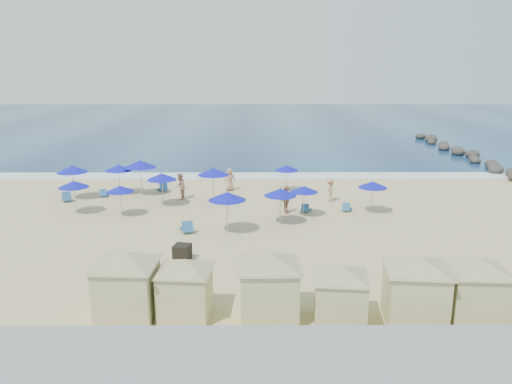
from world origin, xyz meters
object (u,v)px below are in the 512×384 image
at_px(cabana_0, 126,276).
at_px(umbrella_6, 227,196).
at_px(cabana_5, 476,281).
at_px(cabana_4, 416,280).
at_px(umbrella_4, 140,164).
at_px(umbrella_10, 304,189).
at_px(umbrella_1, 74,184).
at_px(beachgoer_2, 330,190).
at_px(cabana_1, 185,280).
at_px(umbrella_5, 162,177).
at_px(umbrella_9, 287,168).
at_px(beachgoer_0, 180,186).
at_px(rock_jetty, 463,153).
at_px(umbrella_11, 373,185).
at_px(trash_bin, 182,252).
at_px(umbrella_0, 72,169).
at_px(beachgoer_1, 286,199).
at_px(beachgoer_3, 230,179).
at_px(umbrella_8, 280,192).
at_px(umbrella_3, 120,189).
at_px(umbrella_2, 119,168).
at_px(cabana_3, 341,287).
at_px(cabana_2, 269,277).

bearing_deg(cabana_0, umbrella_6, 71.38).
height_order(cabana_0, cabana_5, cabana_0).
bearing_deg(cabana_4, umbrella_4, 127.29).
bearing_deg(umbrella_10, umbrella_1, 177.43).
height_order(cabana_5, beachgoer_2, cabana_5).
distance_m(cabana_0, cabana_1, 2.20).
height_order(umbrella_5, umbrella_9, umbrella_5).
xyz_separation_m(cabana_1, beachgoer_0, (-2.64, 17.15, -0.52)).
xyz_separation_m(umbrella_9, beachgoer_2, (2.90, -2.78, -1.00)).
bearing_deg(umbrella_4, beachgoer_0, -21.54).
bearing_deg(umbrella_9, rock_jetty, 37.02).
bearing_deg(umbrella_11, umbrella_5, 172.77).
height_order(umbrella_4, umbrella_5, umbrella_4).
height_order(trash_bin, umbrella_0, umbrella_0).
bearing_deg(umbrella_6, beachgoer_1, 47.28).
distance_m(umbrella_1, beachgoer_3, 11.51).
bearing_deg(umbrella_8, umbrella_10, 45.34).
relative_size(trash_bin, umbrella_0, 0.31).
relative_size(umbrella_6, umbrella_11, 1.14).
xyz_separation_m(cabana_5, beachgoer_2, (-2.91, 17.00, -0.77)).
distance_m(umbrella_3, beachgoer_1, 10.63).
distance_m(cabana_0, umbrella_2, 19.39).
xyz_separation_m(cabana_3, umbrella_5, (-9.43, 16.06, 0.59)).
distance_m(cabana_1, umbrella_4, 19.23).
distance_m(umbrella_4, umbrella_9, 10.86).
relative_size(umbrella_10, beachgoer_2, 1.25).
relative_size(cabana_0, cabana_5, 1.04).
bearing_deg(beachgoer_3, umbrella_11, 131.41).
distance_m(rock_jetty, umbrella_10, 28.29).
bearing_deg(umbrella_10, umbrella_4, 154.94).
xyz_separation_m(cabana_2, umbrella_10, (2.60, 13.14, 0.11)).
xyz_separation_m(cabana_5, umbrella_1, (-19.85, 14.05, 0.37)).
bearing_deg(cabana_5, cabana_2, 178.17).
distance_m(cabana_2, umbrella_4, 20.55).
bearing_deg(umbrella_4, umbrella_8, -35.14).
relative_size(umbrella_1, umbrella_4, 0.83).
relative_size(beachgoer_1, beachgoer_3, 1.05).
distance_m(rock_jetty, cabana_0, 43.38).
bearing_deg(umbrella_6, beachgoer_0, 117.16).
bearing_deg(beachgoer_0, umbrella_0, -91.52).
bearing_deg(umbrella_9, trash_bin, -113.73).
bearing_deg(umbrella_10, beachgoer_0, 153.72).
bearing_deg(beachgoer_2, umbrella_11, 40.96).
height_order(cabana_0, umbrella_4, cabana_0).
distance_m(cabana_4, beachgoer_0, 20.94).
bearing_deg(rock_jetty, umbrella_0, -154.31).
distance_m(cabana_3, umbrella_0, 24.08).
bearing_deg(cabana_5, cabana_1, 177.83).
bearing_deg(umbrella_3, rock_jetty, 34.59).
distance_m(cabana_3, umbrella_9, 19.98).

